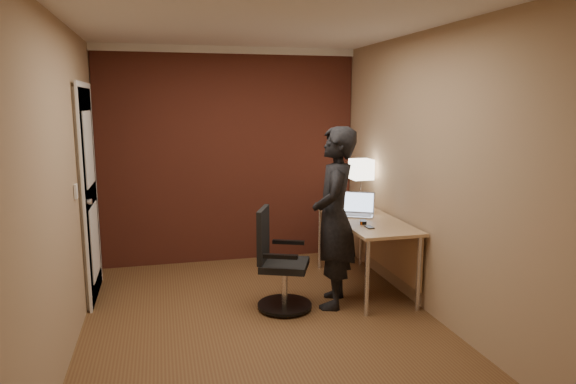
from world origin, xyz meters
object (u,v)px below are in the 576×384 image
object	(u,v)px
mouse	(363,222)
office_chair	(278,266)
desk	(371,229)
phone	(369,227)
laptop	(358,209)
desk_lamp	(361,170)
person	(334,218)

from	to	relation	value
mouse	office_chair	size ratio (longest dim) A/B	0.11
desk	office_chair	bearing A→B (deg)	-161.96
mouse	phone	bearing A→B (deg)	-72.76
desk	laptop	size ratio (longest dim) A/B	3.64
laptop	phone	world-z (taller)	laptop
desk	desk_lamp	bearing A→B (deg)	80.85
mouse	office_chair	xyz separation A→B (m)	(-0.86, -0.10, -0.34)
laptop	office_chair	size ratio (longest dim) A/B	0.45
mouse	phone	size ratio (longest dim) A/B	0.87
phone	mouse	bearing A→B (deg)	87.44
mouse	laptop	bearing A→B (deg)	95.17
person	mouse	bearing A→B (deg)	132.78
desk	laptop	bearing A→B (deg)	126.91
person	laptop	bearing A→B (deg)	161.96
desk	desk_lamp	world-z (taller)	desk_lamp
desk_lamp	laptop	xyz separation A→B (m)	(-0.18, -0.36, -0.35)
desk_lamp	phone	xyz separation A→B (m)	(-0.27, -0.89, -0.41)
desk_lamp	person	distance (m)	1.09
desk_lamp	laptop	bearing A→B (deg)	-116.08
laptop	person	distance (m)	0.65
laptop	phone	distance (m)	0.54
laptop	office_chair	world-z (taller)	laptop
person	desk	bearing A→B (deg)	147.48
mouse	office_chair	distance (m)	0.93
laptop	office_chair	distance (m)	1.13
mouse	desk	bearing A→B (deg)	70.84
desk	office_chair	world-z (taller)	office_chair
phone	person	bearing A→B (deg)	172.81
desk_lamp	mouse	distance (m)	0.88
mouse	person	size ratio (longest dim) A/B	0.06
mouse	phone	world-z (taller)	mouse
desk_lamp	phone	distance (m)	1.02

